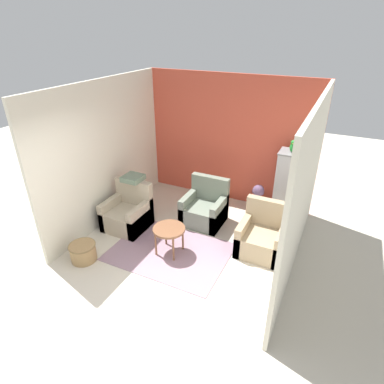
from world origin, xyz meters
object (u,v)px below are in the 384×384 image
at_px(coffee_table, 169,231).
at_px(potted_plant, 258,196).
at_px(armchair_right, 262,237).
at_px(wicker_basket, 83,252).
at_px(parrot, 293,146).
at_px(armchair_left, 128,214).
at_px(birdcage, 287,187).
at_px(armchair_middle, 205,209).

distance_m(coffee_table, potted_plant, 2.33).
bearing_deg(armchair_right, wicker_basket, -149.65).
height_order(coffee_table, wicker_basket, coffee_table).
distance_m(coffee_table, parrot, 2.79).
xyz_separation_m(armchair_left, wicker_basket, (-0.09, -1.20, -0.12)).
distance_m(birdcage, parrot, 0.86).
bearing_deg(parrot, coffee_table, -128.56).
bearing_deg(birdcage, armchair_left, -149.48).
bearing_deg(armchair_middle, parrot, 28.37).
distance_m(armchair_middle, birdcage, 1.69).
xyz_separation_m(armchair_right, potted_plant, (-0.47, 1.34, 0.07)).
relative_size(coffee_table, armchair_left, 0.62).
distance_m(armchair_middle, parrot, 2.10).
bearing_deg(coffee_table, parrot, 51.44).
bearing_deg(wicker_basket, armchair_left, 85.87).
bearing_deg(armchair_middle, potted_plant, 46.32).
height_order(birdcage, potted_plant, birdcage).
height_order(armchair_right, armchair_middle, same).
bearing_deg(armchair_right, armchair_middle, 161.04).
bearing_deg(armchair_right, armchair_left, -171.61).
bearing_deg(armchair_right, birdcage, 84.51).
height_order(armchair_right, potted_plant, armchair_right).
bearing_deg(parrot, birdcage, -90.00).
xyz_separation_m(parrot, potted_plant, (-0.58, 0.12, -1.25)).
relative_size(coffee_table, birdcage, 0.38).
distance_m(birdcage, wicker_basket, 4.02).
relative_size(armchair_right, armchair_middle, 1.00).
height_order(armchair_right, wicker_basket, armchair_right).
xyz_separation_m(potted_plant, wicker_basket, (-2.24, -2.93, -0.20)).
bearing_deg(potted_plant, birdcage, -11.55).
height_order(armchair_middle, birdcage, birdcage).
distance_m(coffee_table, armchair_left, 1.22).
xyz_separation_m(armchair_left, parrot, (2.73, 1.61, 1.32)).
distance_m(armchair_right, armchair_middle, 1.39).
bearing_deg(parrot, potted_plant, 168.64).
relative_size(armchair_left, potted_plant, 1.47).
distance_m(parrot, potted_plant, 1.39).
bearing_deg(potted_plant, armchair_left, -141.18).
height_order(coffee_table, parrot, parrot).
relative_size(armchair_middle, birdcage, 0.61).
height_order(coffee_table, armchair_middle, armchair_middle).
distance_m(armchair_right, parrot, 1.81).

